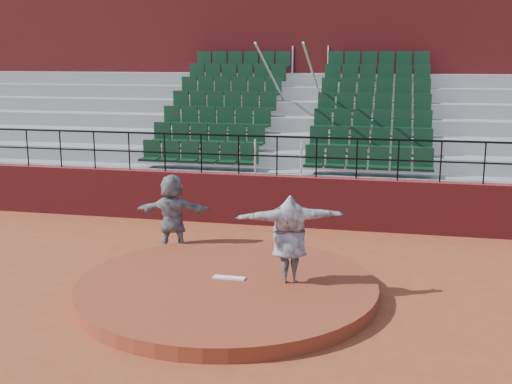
{
  "coord_description": "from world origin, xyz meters",
  "views": [
    {
      "loc": [
        2.89,
        -10.78,
        4.33
      ],
      "look_at": [
        0.0,
        2.5,
        1.4
      ],
      "focal_mm": 45.0,
      "sensor_mm": 36.0,
      "label": 1
    }
  ],
  "objects": [
    {
      "name": "press_box_facade",
      "position": [
        0.0,
        12.6,
        3.55
      ],
      "size": [
        24.0,
        3.0,
        7.1
      ],
      "primitive_type": "cube",
      "color": "maroon",
      "rests_on": "ground"
    },
    {
      "name": "pitcher",
      "position": [
        1.11,
        0.25,
        1.06
      ],
      "size": [
        2.06,
        1.18,
        1.62
      ],
      "primitive_type": "imported",
      "rotation": [
        0.0,
        0.0,
        3.49
      ],
      "color": "black",
      "rests_on": "pitchers_mound"
    },
    {
      "name": "boundary_wall",
      "position": [
        0.0,
        5.0,
        0.65
      ],
      "size": [
        24.0,
        0.3,
        1.3
      ],
      "primitive_type": "cube",
      "color": "maroon",
      "rests_on": "ground"
    },
    {
      "name": "seating_deck",
      "position": [
        0.0,
        8.65,
        1.44
      ],
      "size": [
        24.0,
        5.97,
        4.63
      ],
      "color": "gray",
      "rests_on": "ground"
    },
    {
      "name": "ground",
      "position": [
        0.0,
        0.0,
        0.0
      ],
      "size": [
        90.0,
        90.0,
        0.0
      ],
      "primitive_type": "plane",
      "color": "brown",
      "rests_on": "ground"
    },
    {
      "name": "fielder",
      "position": [
        -1.82,
        2.21,
        0.89
      ],
      "size": [
        1.71,
        0.79,
        1.78
      ],
      "primitive_type": "imported",
      "rotation": [
        0.0,
        0.0,
        3.31
      ],
      "color": "black",
      "rests_on": "ground"
    },
    {
      "name": "pitching_rubber",
      "position": [
        0.0,
        0.15,
        0.27
      ],
      "size": [
        0.6,
        0.15,
        0.03
      ],
      "primitive_type": "cube",
      "color": "white",
      "rests_on": "pitchers_mound"
    },
    {
      "name": "wall_railing",
      "position": [
        0.0,
        5.0,
        2.03
      ],
      "size": [
        24.04,
        0.05,
        1.03
      ],
      "color": "black",
      "rests_on": "boundary_wall"
    },
    {
      "name": "pitchers_mound",
      "position": [
        0.0,
        0.0,
        0.12
      ],
      "size": [
        5.5,
        5.5,
        0.25
      ],
      "primitive_type": "cylinder",
      "color": "maroon",
      "rests_on": "ground"
    }
  ]
}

